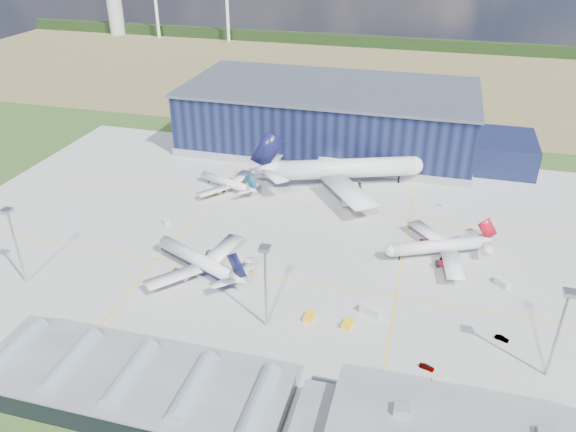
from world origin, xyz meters
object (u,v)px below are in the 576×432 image
object	(u,v)px
gse_tug_b	(348,324)
gse_cart_b	(166,221)
car_b	(502,338)
gse_cart_a	(443,205)
airliner_red	(437,240)
airliner_navy	(196,253)
light_mast_center	(265,274)
gse_van_b	(502,283)
gse_tug_a	(310,317)
hangar	(336,120)
gse_tug_c	(351,203)
airliner_regional	(225,178)
car_a	(427,367)
light_mast_west	(13,234)
airliner_widebody	(346,159)
airstair	(249,267)
gse_van_c	(444,386)
light_mast_east	(562,320)
gse_van_a	(371,311)

from	to	relation	value
gse_tug_b	gse_cart_b	distance (m)	75.92
gse_tug_b	car_b	distance (m)	36.94
gse_tug_b	gse_cart_a	size ratio (longest dim) A/B	1.20
airliner_red	gse_cart_a	world-z (taller)	airliner_red
airliner_navy	light_mast_center	bearing A→B (deg)	170.36
gse_tug_b	gse_van_b	distance (m)	47.39
gse_tug_a	gse_van_b	size ratio (longest dim) A/B	0.85
hangar	gse_tug_c	distance (m)	58.77
gse_van_b	gse_cart_b	size ratio (longest dim) A/B	1.30
airliner_regional	airliner_navy	bearing A→B (deg)	123.17
car_b	car_a	bearing A→B (deg)	151.24
light_mast_west	gse_tug_c	size ratio (longest dim) A/B	6.46
hangar	car_b	world-z (taller)	hangar
car_a	airliner_widebody	bearing A→B (deg)	36.38
light_mast_west	airstair	distance (m)	63.60
light_mast_west	airliner_red	size ratio (longest dim) A/B	0.65
light_mast_center	gse_cart_b	xyz separation A→B (m)	(-47.32, 40.66, -14.70)
gse_cart_a	gse_cart_b	xyz separation A→B (m)	(-87.89, -36.67, 0.13)
gse_van_c	light_mast_east	bearing A→B (deg)	-79.06
gse_tug_c	gse_van_c	world-z (taller)	gse_van_c
gse_tug_a	airstair	world-z (taller)	airstair
airliner_widebody	gse_cart_b	bearing A→B (deg)	-160.00
airliner_regional	gse_tug_b	bearing A→B (deg)	152.18
airliner_red	gse_cart_b	size ratio (longest dim) A/B	10.50
hangar	gse_van_c	distance (m)	144.86
airliner_red	gse_van_b	size ratio (longest dim) A/B	8.09
car_b	gse_tug_c	bearing A→B (deg)	58.35
gse_van_b	car_b	size ratio (longest dim) A/B	1.34
gse_tug_b	gse_cart_a	bearing A→B (deg)	87.91
light_mast_west	light_mast_east	size ratio (longest dim) A/B	1.00
car_a	gse_cart_a	bearing A→B (deg)	14.33
light_mast_east	gse_cart_a	xyz separation A→B (m)	(-24.43, 77.33, -14.83)
airliner_widebody	airliner_regional	world-z (taller)	airliner_widebody
airliner_widebody	gse_van_a	world-z (taller)	airliner_widebody
gse_cart_a	gse_cart_b	bearing A→B (deg)	-133.08
light_mast_east	gse_van_a	world-z (taller)	light_mast_east
light_mast_center	gse_tug_c	size ratio (longest dim) A/B	6.46
gse_van_a	gse_cart_a	xyz separation A→B (m)	(16.01, 66.37, -0.63)
gse_tug_b	car_a	bearing A→B (deg)	-12.34
hangar	light_mast_center	world-z (taller)	hangar
light_mast_east	airliner_red	world-z (taller)	light_mast_east
airstair	gse_tug_b	bearing A→B (deg)	-29.22
airstair	car_b	xyz separation A→B (m)	(67.80, -11.55, -1.16)
hangar	gse_van_c	world-z (taller)	hangar
gse_cart_b	gse_van_c	size ratio (longest dim) A/B	0.66
gse_cart_a	gse_tug_c	distance (m)	31.95
gse_cart_a	airstair	size ratio (longest dim) A/B	0.52
gse_tug_a	car_a	distance (m)	31.16
light_mast_east	gse_tug_b	xyz separation A→B (m)	(-45.42, 4.78, -14.71)
airliner_red	light_mast_west	bearing A→B (deg)	-3.23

